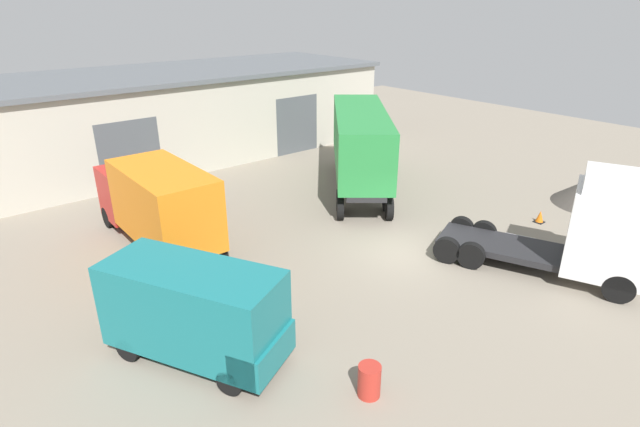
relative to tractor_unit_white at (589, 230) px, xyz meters
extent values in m
plane|color=gray|center=(-3.36, 5.23, -1.87)|extent=(60.00, 60.00, 0.00)
cube|color=#B7B2A3|center=(-3.36, 23.87, 0.61)|extent=(24.46, 9.27, 4.97)
cube|color=#565B60|center=(-3.36, 23.87, 3.23)|extent=(24.96, 9.77, 0.25)
cube|color=#4C5156|center=(-8.74, 19.26, -0.07)|extent=(3.20, 0.08, 3.60)
cube|color=#4C5156|center=(2.03, 19.26, -0.07)|extent=(3.20, 0.08, 3.60)
cube|color=silver|center=(0.19, -0.52, 0.09)|extent=(3.22, 3.16, 2.92)
cube|color=silver|center=(0.12, -0.34, 1.83)|extent=(2.58, 2.34, 0.60)
cube|color=#232326|center=(-1.07, 2.61, -1.25)|extent=(3.48, 4.78, 0.24)
cylinder|color=#B2B2B7|center=(0.09, 2.43, -1.42)|extent=(0.93, 1.23, 0.56)
cylinder|color=black|center=(1.44, -0.67, -1.37)|extent=(0.65, 1.04, 1.00)
cylinder|color=black|center=(-0.60, -1.49, -1.37)|extent=(0.65, 1.04, 1.00)
cylinder|color=black|center=(-0.33, 3.74, -1.37)|extent=(0.65, 1.04, 1.00)
cylinder|color=black|center=(-2.38, 2.92, -1.37)|extent=(0.65, 1.04, 1.00)
cylinder|color=black|center=(-0.67, 4.57, -1.37)|extent=(0.65, 1.04, 1.00)
cylinder|color=black|center=(-2.71, 3.75, -1.37)|extent=(0.65, 1.04, 1.00)
cube|color=#28843D|center=(0.29, 11.65, 0.85)|extent=(8.03, 8.90, 2.75)
cube|color=#232326|center=(0.29, 11.65, -0.64)|extent=(7.46, 8.42, 0.24)
cube|color=#232326|center=(1.32, 14.12, -1.32)|extent=(0.23, 0.23, 1.11)
cube|color=#232326|center=(2.55, 13.09, -1.32)|extent=(0.23, 0.23, 1.11)
cylinder|color=black|center=(-2.45, 10.09, -1.35)|extent=(0.90, 0.99, 1.04)
cylinder|color=black|center=(-0.77, 8.67, -1.35)|extent=(0.90, 0.99, 1.04)
cylinder|color=black|center=(-3.10, 9.32, -1.35)|extent=(0.90, 0.99, 1.04)
cylinder|color=black|center=(-1.41, 7.91, -1.35)|extent=(0.90, 0.99, 1.04)
cube|color=red|center=(-10.36, 14.70, -0.32)|extent=(2.41, 1.92, 2.20)
cube|color=black|center=(-10.36, 15.62, 0.08)|extent=(2.02, 0.10, 0.88)
cube|color=orange|center=(-10.39, 11.16, 0.19)|extent=(2.44, 5.20, 2.70)
cylinder|color=black|center=(-11.41, 15.16, -1.42)|extent=(0.31, 0.91, 0.91)
cylinder|color=black|center=(-9.31, 15.15, -1.42)|extent=(0.31, 0.91, 0.91)
cylinder|color=black|center=(-11.45, 10.18, -1.42)|extent=(0.31, 0.91, 0.91)
cylinder|color=black|center=(-9.35, 10.16, -1.42)|extent=(0.31, 0.91, 0.91)
cylinder|color=black|center=(-11.46, 9.18, -1.42)|extent=(0.31, 0.91, 0.91)
cylinder|color=black|center=(-9.36, 9.16, -1.42)|extent=(0.31, 0.91, 0.91)
cube|color=#197075|center=(-12.44, 4.79, -0.32)|extent=(3.99, 5.24, 2.39)
cube|color=#197075|center=(-11.49, 2.93, -1.06)|extent=(2.19, 1.71, 0.90)
cube|color=black|center=(-11.67, 3.29, 0.16)|extent=(1.53, 0.83, 0.86)
cylinder|color=black|center=(-10.94, 3.72, -1.51)|extent=(0.59, 0.78, 0.72)
cylinder|color=black|center=(-12.45, 2.95, -1.51)|extent=(0.59, 0.78, 0.72)
cylinder|color=black|center=(-12.42, 6.63, -1.51)|extent=(0.59, 0.78, 0.72)
cylinder|color=black|center=(-13.94, 5.85, -1.51)|extent=(0.59, 0.78, 0.72)
cone|color=#423D38|center=(7.58, 2.86, -1.15)|extent=(3.76, 3.76, 1.44)
cylinder|color=#B22D23|center=(-9.85, 0.68, -1.43)|extent=(0.58, 0.58, 0.88)
cube|color=black|center=(3.52, 3.38, -1.85)|extent=(0.40, 0.40, 0.04)
cone|color=orange|center=(3.52, 3.38, -1.60)|extent=(0.36, 0.36, 0.55)
camera|label=1|loc=(-17.01, -6.04, 7.24)|focal=28.00mm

